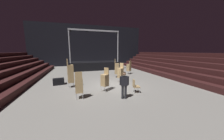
{
  "coord_description": "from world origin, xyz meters",
  "views": [
    {
      "loc": [
        -2.69,
        -9.02,
        2.9
      ],
      "look_at": [
        0.0,
        -0.31,
        1.4
      ],
      "focal_mm": 18.42,
      "sensor_mm": 36.0,
      "label": 1
    }
  ],
  "objects_px": {
    "stage_riser": "(94,65)",
    "chair_stack_mid_left": "(129,67)",
    "man_with_tie": "(124,84)",
    "chair_stack_front_left": "(120,73)",
    "chair_stack_rear_left": "(117,68)",
    "equipment_road_case": "(59,82)",
    "loose_chair_near_man": "(135,85)",
    "chair_stack_mid_centre": "(70,73)",
    "chair_stack_mid_right": "(79,85)",
    "chair_stack_front_right": "(105,80)"
  },
  "relations": [
    {
      "from": "chair_stack_mid_right",
      "to": "stage_riser",
      "type": "bearing_deg",
      "value": 80.25
    },
    {
      "from": "chair_stack_rear_left",
      "to": "stage_riser",
      "type": "bearing_deg",
      "value": -150.4
    },
    {
      "from": "stage_riser",
      "to": "chair_stack_mid_right",
      "type": "bearing_deg",
      "value": -103.09
    },
    {
      "from": "man_with_tie",
      "to": "equipment_road_case",
      "type": "distance_m",
      "value": 6.24
    },
    {
      "from": "chair_stack_front_right",
      "to": "chair_stack_rear_left",
      "type": "height_order",
      "value": "chair_stack_rear_left"
    },
    {
      "from": "chair_stack_mid_left",
      "to": "equipment_road_case",
      "type": "height_order",
      "value": "chair_stack_mid_left"
    },
    {
      "from": "chair_stack_mid_centre",
      "to": "equipment_road_case",
      "type": "height_order",
      "value": "chair_stack_mid_centre"
    },
    {
      "from": "man_with_tie",
      "to": "chair_stack_mid_centre",
      "type": "height_order",
      "value": "chair_stack_mid_centre"
    },
    {
      "from": "chair_stack_front_left",
      "to": "chair_stack_rear_left",
      "type": "relative_size",
      "value": 0.88
    },
    {
      "from": "equipment_road_case",
      "to": "loose_chair_near_man",
      "type": "relative_size",
      "value": 0.95
    },
    {
      "from": "chair_stack_front_left",
      "to": "chair_stack_mid_right",
      "type": "bearing_deg",
      "value": 95.68
    },
    {
      "from": "chair_stack_front_right",
      "to": "chair_stack_mid_centre",
      "type": "bearing_deg",
      "value": 20.04
    },
    {
      "from": "chair_stack_mid_left",
      "to": "chair_stack_rear_left",
      "type": "height_order",
      "value": "chair_stack_rear_left"
    },
    {
      "from": "stage_riser",
      "to": "equipment_road_case",
      "type": "relative_size",
      "value": 8.38
    },
    {
      "from": "chair_stack_front_left",
      "to": "equipment_road_case",
      "type": "distance_m",
      "value": 5.59
    },
    {
      "from": "stage_riser",
      "to": "chair_stack_front_left",
      "type": "bearing_deg",
      "value": -81.55
    },
    {
      "from": "chair_stack_mid_left",
      "to": "chair_stack_mid_centre",
      "type": "xyz_separation_m",
      "value": [
        -6.85,
        -3.61,
        0.29
      ]
    },
    {
      "from": "equipment_road_case",
      "to": "loose_chair_near_man",
      "type": "distance_m",
      "value": 6.63
    },
    {
      "from": "chair_stack_mid_left",
      "to": "chair_stack_mid_right",
      "type": "relative_size",
      "value": 1.0
    },
    {
      "from": "chair_stack_mid_left",
      "to": "chair_stack_mid_centre",
      "type": "bearing_deg",
      "value": 176.85
    },
    {
      "from": "man_with_tie",
      "to": "chair_stack_mid_centre",
      "type": "distance_m",
      "value": 4.66
    },
    {
      "from": "stage_riser",
      "to": "loose_chair_near_man",
      "type": "bearing_deg",
      "value": -84.07
    },
    {
      "from": "man_with_tie",
      "to": "chair_stack_mid_left",
      "type": "height_order",
      "value": "chair_stack_mid_left"
    },
    {
      "from": "stage_riser",
      "to": "chair_stack_front_right",
      "type": "relative_size",
      "value": 4.41
    },
    {
      "from": "man_with_tie",
      "to": "chair_stack_mid_left",
      "type": "bearing_deg",
      "value": -101.39
    },
    {
      "from": "chair_stack_front_left",
      "to": "chair_stack_mid_centre",
      "type": "height_order",
      "value": "chair_stack_mid_centre"
    },
    {
      "from": "chair_stack_mid_left",
      "to": "loose_chair_near_man",
      "type": "xyz_separation_m",
      "value": [
        -2.47,
        -6.24,
        -0.33
      ]
    },
    {
      "from": "stage_riser",
      "to": "chair_stack_mid_right",
      "type": "relative_size",
      "value": 4.41
    },
    {
      "from": "man_with_tie",
      "to": "chair_stack_front_left",
      "type": "bearing_deg",
      "value": -91.88
    },
    {
      "from": "chair_stack_mid_left",
      "to": "chair_stack_rear_left",
      "type": "relative_size",
      "value": 0.83
    },
    {
      "from": "chair_stack_rear_left",
      "to": "loose_chair_near_man",
      "type": "relative_size",
      "value": 2.17
    },
    {
      "from": "man_with_tie",
      "to": "chair_stack_front_left",
      "type": "height_order",
      "value": "chair_stack_front_left"
    },
    {
      "from": "chair_stack_front_left",
      "to": "equipment_road_case",
      "type": "xyz_separation_m",
      "value": [
        -5.51,
        0.72,
        -0.63
      ]
    },
    {
      "from": "man_with_tie",
      "to": "chair_stack_front_right",
      "type": "distance_m",
      "value": 1.86
    },
    {
      "from": "stage_riser",
      "to": "chair_stack_mid_centre",
      "type": "distance_m",
      "value": 9.26
    },
    {
      "from": "man_with_tie",
      "to": "chair_stack_mid_left",
      "type": "relative_size",
      "value": 0.99
    },
    {
      "from": "chair_stack_front_right",
      "to": "chair_stack_mid_left",
      "type": "relative_size",
      "value": 1.0
    },
    {
      "from": "chair_stack_rear_left",
      "to": "chair_stack_front_left",
      "type": "bearing_deg",
      "value": 7.87
    },
    {
      "from": "equipment_road_case",
      "to": "loose_chair_near_man",
      "type": "bearing_deg",
      "value": -34.54
    },
    {
      "from": "stage_riser",
      "to": "chair_stack_mid_left",
      "type": "distance_m",
      "value": 6.25
    },
    {
      "from": "chair_stack_mid_left",
      "to": "loose_chair_near_man",
      "type": "relative_size",
      "value": 1.81
    },
    {
      "from": "chair_stack_mid_right",
      "to": "chair_stack_mid_centre",
      "type": "relative_size",
      "value": 0.74
    },
    {
      "from": "chair_stack_rear_left",
      "to": "equipment_road_case",
      "type": "height_order",
      "value": "chair_stack_rear_left"
    },
    {
      "from": "chair_stack_front_right",
      "to": "chair_stack_mid_left",
      "type": "distance_m",
      "value": 6.91
    },
    {
      "from": "chair_stack_front_right",
      "to": "chair_stack_rear_left",
      "type": "xyz_separation_m",
      "value": [
        2.3,
        3.94,
        0.17
      ]
    },
    {
      "from": "stage_riser",
      "to": "loose_chair_near_man",
      "type": "xyz_separation_m",
      "value": [
        1.17,
        -11.32,
        -0.16
      ]
    },
    {
      "from": "loose_chair_near_man",
      "to": "man_with_tie",
      "type": "bearing_deg",
      "value": -46.95
    },
    {
      "from": "chair_stack_front_right",
      "to": "chair_stack_mid_centre",
      "type": "relative_size",
      "value": 0.74
    },
    {
      "from": "chair_stack_front_left",
      "to": "man_with_tie",
      "type": "bearing_deg",
      "value": 130.25
    },
    {
      "from": "chair_stack_front_right",
      "to": "chair_stack_rear_left",
      "type": "relative_size",
      "value": 0.83
    }
  ]
}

